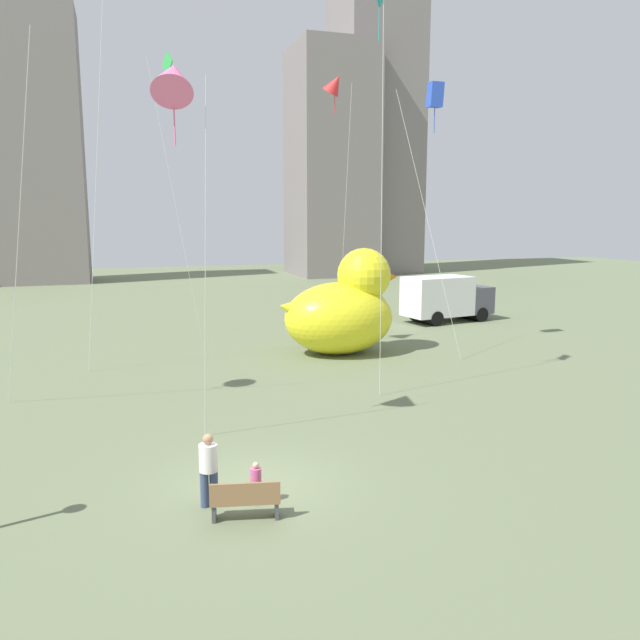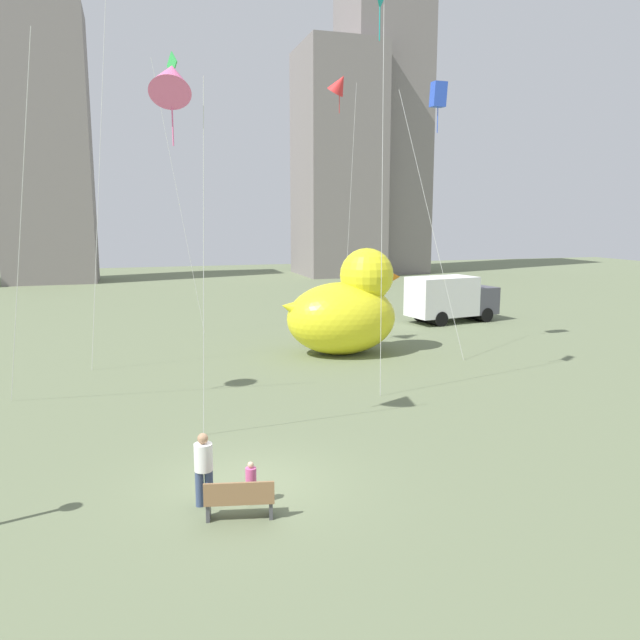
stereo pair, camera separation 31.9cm
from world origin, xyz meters
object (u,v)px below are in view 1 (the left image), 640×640
Objects in this scene: person_child at (256,481)px; kite_blue at (435,97)px; park_bench at (245,500)px; kite_green at (168,78)px; kite_pink at (173,79)px; kite_red at (335,85)px; box_truck at (446,299)px; person_adult at (209,467)px; giant_inflatable_duck at (343,309)px; kite_teal at (380,10)px.

kite_blue is (11.47, 13.70, 11.39)m from person_child.
kite_green is at bearing 88.44° from park_bench.
kite_pink is (-0.77, 4.84, 9.58)m from park_bench.
person_child is 29.95m from kite_red.
kite_green is (-11.22, 9.04, 1.87)m from kite_blue.
person_child is 26.89m from box_truck.
person_adult is 27.33m from box_truck.
kite_blue is 15.92m from kite_pink.
kite_blue is at bearing 47.09° from person_adult.
person_adult is at bearing 166.40° from person_child.
giant_inflatable_duck is at bearing -144.04° from box_truck.
kite_red is at bearing 67.13° from person_child.
kite_red reaches higher than kite_teal.
person_adult is 1.13m from person_child.
kite_pink is (-1.15, 4.19, 9.49)m from person_child.
kite_blue is 1.16× the size of kite_pink.
kite_blue is 11.10m from kite_red.
kite_teal is at bearing 23.24° from kite_pink.
kite_pink reaches higher than giant_inflatable_duck.
giant_inflatable_duck is 15.50m from kite_pink.
kite_teal is (5.94, 7.23, 12.72)m from person_child.
giant_inflatable_duck is (7.71, 15.14, 1.67)m from park_bench.
kite_green is at bearing 141.15° from kite_blue.
person_adult reaches higher than park_bench.
kite_teal reaches higher than box_truck.
park_bench is 27.64m from box_truck.
person_child is 0.17× the size of box_truck.
park_bench is at bearing -127.80° from box_truck.
person_adult is at bearing 125.72° from park_bench.
park_bench is at bearing -54.28° from person_adult.
person_adult is 16.55m from giant_inflatable_duck.
giant_inflatable_duck is 10.68m from kite_blue.
person_child is 0.07× the size of kite_teal.
kite_teal is at bearing 51.30° from park_bench.
person_child is 0.17× the size of giant_inflatable_duck.
kite_blue reaches higher than person_child.
kite_teal reaches higher than kite_blue.
kite_teal reaches higher than giant_inflatable_duck.
kite_blue is (11.85, 14.36, 11.49)m from park_bench.
giant_inflatable_duck is at bearing 63.01° from park_bench.
kite_teal is at bearing -130.55° from kite_blue.
kite_green reaches higher than kite_red.
kite_red is at bearing 60.50° from kite_pink.
box_truck is at bearing 55.80° from kite_blue.
park_bench is 21.87m from kite_blue.
park_bench is 16.31m from kite_teal.
kite_blue reaches higher than kite_pink.
person_child is at bearing -74.61° from kite_pink.
kite_pink is at bearing 105.39° from person_child.
kite_blue is (4.14, -0.78, 9.81)m from giant_inflatable_duck.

